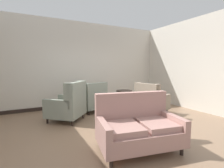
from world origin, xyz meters
The scene contains 11 objects.
ground centered at (0.00, 0.00, 0.00)m, with size 9.04×9.04×0.00m, color #896B51.
wall_back centered at (0.00, 2.66, 1.59)m, with size 6.61×0.08×3.18m, color silver.
wall_right centered at (3.23, 0.80, 1.59)m, with size 0.08×3.72×3.18m, color silver.
baseboard_back centered at (0.00, 2.60, 0.06)m, with size 6.45×0.03×0.12m, color black.
coffee_table centered at (0.19, 0.29, 0.37)m, with size 0.95×0.95×0.44m.
porcelain_vase centered at (0.16, 0.35, 0.59)m, with size 0.19×0.19×0.34m.
settee centered at (-0.21, -1.11, 0.41)m, with size 1.59×1.12×1.00m.
armchair_foreground_right centered at (-0.97, 1.06, 0.45)m, with size 1.21×1.21×1.10m.
armchair_back_corner centered at (1.50, 0.52, 0.42)m, with size 1.07×1.00×1.00m.
armchair_near_sideboard centered at (-0.04, 1.66, 0.43)m, with size 0.88×0.98×1.00m.
side_table centered at (0.98, 1.29, 0.42)m, with size 0.55×0.55×0.70m.
Camera 1 is at (-1.97, -3.44, 1.49)m, focal length 26.26 mm.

